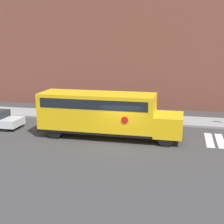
# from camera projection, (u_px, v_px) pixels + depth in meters

# --- Properties ---
(ground_plane) EXTENTS (60.00, 60.00, 0.00)m
(ground_plane) POSITION_uv_depth(u_px,v_px,m) (121.00, 143.00, 20.05)
(ground_plane) COLOR #3A3838
(sidewalk_strip) EXTENTS (44.00, 3.00, 0.15)m
(sidewalk_strip) POSITION_uv_depth(u_px,v_px,m) (137.00, 118.00, 26.21)
(sidewalk_strip) COLOR gray
(sidewalk_strip) RESTS_ON ground
(building_backdrop) EXTENTS (32.00, 4.00, 10.54)m
(building_backdrop) POSITION_uv_depth(u_px,v_px,m) (147.00, 53.00, 31.24)
(building_backdrop) COLOR brown
(building_backdrop) RESTS_ON ground
(school_bus) EXTENTS (9.60, 2.57, 3.02)m
(school_bus) POSITION_uv_depth(u_px,v_px,m) (103.00, 112.00, 21.07)
(school_bus) COLOR yellow
(school_bus) RESTS_ON ground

